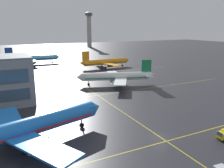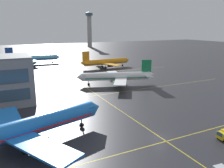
{
  "view_description": "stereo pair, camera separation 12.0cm",
  "coord_description": "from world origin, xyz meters",
  "px_view_note": "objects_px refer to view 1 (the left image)",
  "views": [
    {
      "loc": [
        -29.86,
        -36.13,
        23.5
      ],
      "look_at": [
        3.01,
        29.91,
        5.0
      ],
      "focal_mm": 36.6,
      "sensor_mm": 36.0,
      "label": 1
    },
    {
      "loc": [
        -29.75,
        -36.19,
        23.5
      ],
      "look_at": [
        3.01,
        29.91,
        5.0
      ],
      "focal_mm": 36.6,
      "sensor_mm": 36.0,
      "label": 2
    }
  ],
  "objects_px": {
    "airliner_third_row": "(105,62)",
    "airliner_second_row": "(117,76)",
    "airliner_front_gate": "(25,128)",
    "airliner_far_left_stand": "(32,58)",
    "control_tower": "(89,27)"
  },
  "relations": [
    {
      "from": "airliner_front_gate",
      "to": "control_tower",
      "type": "relative_size",
      "value": 0.9
    },
    {
      "from": "airliner_third_row",
      "to": "airliner_far_left_stand",
      "type": "xyz_separation_m",
      "value": [
        -36.83,
        33.97,
        0.28
      ]
    },
    {
      "from": "control_tower",
      "to": "airliner_far_left_stand",
      "type": "bearing_deg",
      "value": -127.06
    },
    {
      "from": "airliner_far_left_stand",
      "to": "control_tower",
      "type": "bearing_deg",
      "value": 52.94
    },
    {
      "from": "airliner_front_gate",
      "to": "airliner_far_left_stand",
      "type": "height_order",
      "value": "airliner_front_gate"
    },
    {
      "from": "airliner_second_row",
      "to": "airliner_third_row",
      "type": "xyz_separation_m",
      "value": [
        12.94,
        39.05,
        -0.02
      ]
    },
    {
      "from": "airliner_second_row",
      "to": "control_tower",
      "type": "distance_m",
      "value": 189.96
    },
    {
      "from": "airliner_front_gate",
      "to": "airliner_second_row",
      "type": "relative_size",
      "value": 1.16
    },
    {
      "from": "airliner_far_left_stand",
      "to": "control_tower",
      "type": "xyz_separation_m",
      "value": [
        80.84,
        107.06,
        19.98
      ]
    },
    {
      "from": "airliner_second_row",
      "to": "airliner_far_left_stand",
      "type": "bearing_deg",
      "value": 108.11
    },
    {
      "from": "airliner_second_row",
      "to": "control_tower",
      "type": "xyz_separation_m",
      "value": [
        56.95,
        180.09,
        20.24
      ]
    },
    {
      "from": "airliner_third_row",
      "to": "airliner_second_row",
      "type": "bearing_deg",
      "value": -108.33
    },
    {
      "from": "airliner_front_gate",
      "to": "airliner_far_left_stand",
      "type": "distance_m",
      "value": 111.54
    },
    {
      "from": "airliner_third_row",
      "to": "airliner_far_left_stand",
      "type": "bearing_deg",
      "value": 137.31
    },
    {
      "from": "airliner_front_gate",
      "to": "airliner_second_row",
      "type": "height_order",
      "value": "airliner_front_gate"
    }
  ]
}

